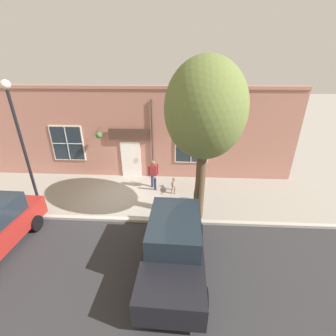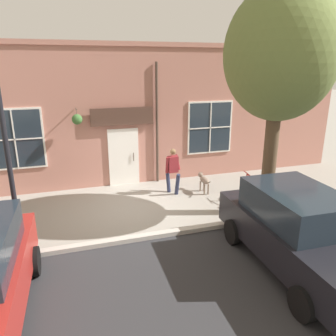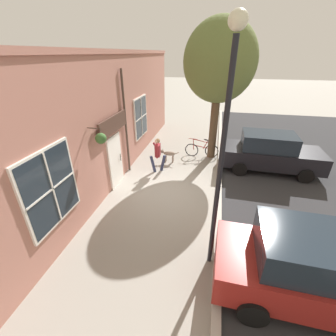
{
  "view_description": "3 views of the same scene",
  "coord_description": "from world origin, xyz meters",
  "px_view_note": "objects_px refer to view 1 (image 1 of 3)",
  "views": [
    {
      "loc": [
        9.53,
        2.71,
        5.96
      ],
      "look_at": [
        -0.17,
        2.2,
        1.48
      ],
      "focal_mm": 24.0,
      "sensor_mm": 36.0,
      "label": 1
    },
    {
      "loc": [
        9.29,
        -1.94,
        4.26
      ],
      "look_at": [
        -0.31,
        1.1,
        1.09
      ],
      "focal_mm": 35.0,
      "sensor_mm": 36.0,
      "label": 2
    },
    {
      "loc": [
        1.6,
        -7.49,
        4.91
      ],
      "look_at": [
        0.16,
        -0.81,
        1.38
      ],
      "focal_mm": 24.0,
      "sensor_mm": 36.0,
      "label": 3
    }
  ],
  "objects_px": {
    "pedestrian_walking": "(153,172)",
    "parked_car_mid_block": "(174,243)",
    "street_tree_by_curb": "(204,114)",
    "street_lamp": "(20,137)",
    "dog_on_leash": "(174,184)",
    "leaning_bicycle": "(196,202)"
  },
  "relations": [
    {
      "from": "parked_car_mid_block",
      "to": "street_lamp",
      "type": "xyz_separation_m",
      "value": [
        -2.35,
        -5.8,
        2.66
      ]
    },
    {
      "from": "street_lamp",
      "to": "dog_on_leash",
      "type": "bearing_deg",
      "value": 112.38
    },
    {
      "from": "dog_on_leash",
      "to": "street_lamp",
      "type": "bearing_deg",
      "value": -67.62
    },
    {
      "from": "street_tree_by_curb",
      "to": "street_lamp",
      "type": "xyz_separation_m",
      "value": [
        0.25,
        -6.75,
        -0.85
      ]
    },
    {
      "from": "leaning_bicycle",
      "to": "street_tree_by_curb",
      "type": "bearing_deg",
      "value": 5.65
    },
    {
      "from": "parked_car_mid_block",
      "to": "street_lamp",
      "type": "relative_size",
      "value": 0.79
    },
    {
      "from": "pedestrian_walking",
      "to": "dog_on_leash",
      "type": "relative_size",
      "value": 1.59
    },
    {
      "from": "leaning_bicycle",
      "to": "parked_car_mid_block",
      "type": "relative_size",
      "value": 0.4
    },
    {
      "from": "dog_on_leash",
      "to": "street_lamp",
      "type": "xyz_separation_m",
      "value": [
        2.33,
        -5.65,
        3.09
      ]
    },
    {
      "from": "pedestrian_walking",
      "to": "street_tree_by_curb",
      "type": "relative_size",
      "value": 0.25
    },
    {
      "from": "street_tree_by_curb",
      "to": "pedestrian_walking",
      "type": "bearing_deg",
      "value": -137.35
    },
    {
      "from": "pedestrian_walking",
      "to": "parked_car_mid_block",
      "type": "relative_size",
      "value": 0.37
    },
    {
      "from": "parked_car_mid_block",
      "to": "street_lamp",
      "type": "height_order",
      "value": "street_lamp"
    },
    {
      "from": "dog_on_leash",
      "to": "street_tree_by_curb",
      "type": "relative_size",
      "value": 0.16
    },
    {
      "from": "pedestrian_walking",
      "to": "street_tree_by_curb",
      "type": "height_order",
      "value": "street_tree_by_curb"
    },
    {
      "from": "street_lamp",
      "to": "pedestrian_walking",
      "type": "bearing_deg",
      "value": 119.31
    },
    {
      "from": "dog_on_leash",
      "to": "parked_car_mid_block",
      "type": "distance_m",
      "value": 4.7
    },
    {
      "from": "pedestrian_walking",
      "to": "street_tree_by_curb",
      "type": "bearing_deg",
      "value": 42.65
    },
    {
      "from": "street_tree_by_curb",
      "to": "parked_car_mid_block",
      "type": "distance_m",
      "value": 4.47
    },
    {
      "from": "pedestrian_walking",
      "to": "parked_car_mid_block",
      "type": "distance_m",
      "value": 5.08
    },
    {
      "from": "pedestrian_walking",
      "to": "dog_on_leash",
      "type": "distance_m",
      "value": 1.19
    },
    {
      "from": "leaning_bicycle",
      "to": "street_lamp",
      "type": "bearing_deg",
      "value": -83.56
    }
  ]
}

